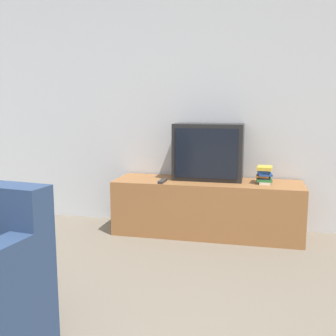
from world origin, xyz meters
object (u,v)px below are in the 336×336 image
object	(u,v)px
television	(208,152)
remote_on_stand	(163,181)
tv_stand	(207,208)
book_stack	(264,175)

from	to	relation	value
television	remote_on_stand	size ratio (longest dim) A/B	3.46
tv_stand	remote_on_stand	xyz separation A→B (m)	(-0.41, -0.15, 0.28)
book_stack	remote_on_stand	xyz separation A→B (m)	(-0.94, -0.16, -0.07)
remote_on_stand	television	bearing A→B (deg)	31.85
tv_stand	television	distance (m)	0.55
book_stack	remote_on_stand	size ratio (longest dim) A/B	1.01
remote_on_stand	book_stack	bearing A→B (deg)	9.63
remote_on_stand	tv_stand	bearing A→B (deg)	20.48
television	remote_on_stand	bearing A→B (deg)	-148.15
book_stack	television	bearing A→B (deg)	170.50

